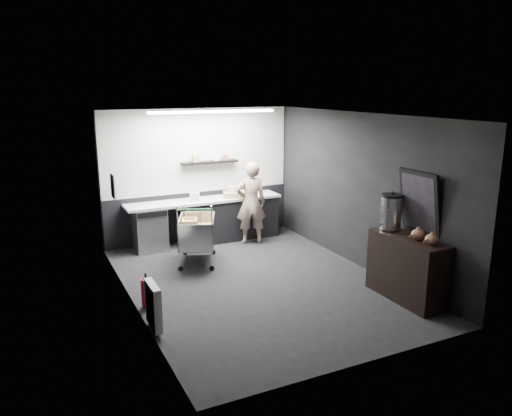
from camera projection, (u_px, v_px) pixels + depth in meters
name	position (u px, v px, depth m)	size (l,w,h in m)	color
floor	(257.00, 282.00, 8.18)	(5.50, 5.50, 0.00)	black
ceiling	(257.00, 115.00, 7.54)	(5.50, 5.50, 0.00)	silver
wall_back	(199.00, 175.00, 10.26)	(5.50, 5.50, 0.00)	black
wall_front	(367.00, 253.00, 5.45)	(5.50, 5.50, 0.00)	black
wall_left	(129.00, 216.00, 7.01)	(5.50, 5.50, 0.00)	black
wall_right	(360.00, 191.00, 8.70)	(5.50, 5.50, 0.00)	black
kitchen_wall_panel	(198.00, 151.00, 10.12)	(3.95, 0.02, 1.70)	beige
dado_panel	(200.00, 215.00, 10.45)	(3.95, 0.02, 1.00)	black
floating_shelf	(210.00, 162.00, 10.17)	(1.20, 0.22, 0.04)	black
wall_clock	(260.00, 133.00, 10.64)	(0.20, 0.20, 0.03)	silver
poster	(113.00, 186.00, 8.11)	(0.02, 0.30, 0.40)	white
poster_red_band	(113.00, 182.00, 8.09)	(0.01, 0.22, 0.10)	red
radiator	(153.00, 306.00, 6.49)	(0.10, 0.50, 0.60)	silver
ceiling_strip	(213.00, 112.00, 9.16)	(2.40, 0.20, 0.04)	white
prep_counter	(211.00, 220.00, 10.24)	(3.20, 0.61, 0.90)	black
person	(251.00, 203.00, 10.05)	(0.61, 0.40, 1.68)	#C3AF9B
shopping_cart	(197.00, 234.00, 8.97)	(0.98, 1.25, 1.14)	silver
sideboard	(407.00, 259.00, 7.44)	(0.56, 1.30, 1.94)	black
fire_extinguisher	(146.00, 291.00, 7.21)	(0.15, 0.15, 0.50)	#B10B1B
cardboard_box	(237.00, 194.00, 10.32)	(0.53, 0.40, 0.11)	olive
pink_tub	(232.00, 191.00, 10.31)	(0.22, 0.22, 0.22)	beige
white_container	(195.00, 197.00, 9.92)	(0.18, 0.14, 0.16)	silver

